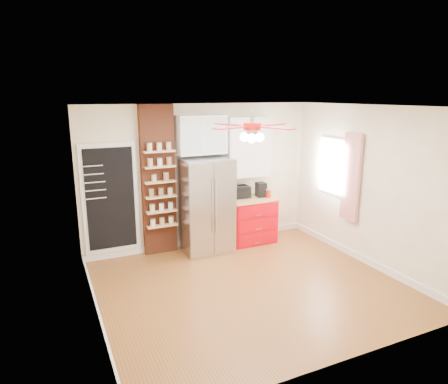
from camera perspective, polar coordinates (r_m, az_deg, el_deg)
name	(u,v)px	position (r m, az deg, el deg)	size (l,w,h in m)	color
floor	(249,286)	(6.31, 3.66, -13.22)	(4.50, 4.50, 0.00)	brown
ceiling	(252,106)	(5.62, 4.09, 12.11)	(4.50, 4.50, 0.00)	white
wall_back	(201,176)	(7.59, -3.33, 2.28)	(4.50, 0.02, 2.70)	#FDF6CB
wall_front	(345,248)	(4.26, 16.87, -7.63)	(4.50, 0.02, 2.70)	#FDF6CB
wall_left	(89,221)	(5.18, -18.67, -3.93)	(0.02, 4.00, 2.70)	#FDF6CB
wall_right	(369,187)	(7.14, 19.95, 0.74)	(0.02, 4.00, 2.70)	#FDF6CB
chalkboard	(110,199)	(7.19, -15.92, -0.93)	(0.95, 0.05, 1.95)	white
brick_pillar	(158,181)	(7.26, -9.37, 1.58)	(0.60, 0.16, 2.70)	brown
fridge	(206,205)	(7.35, -2.59, -1.90)	(0.90, 0.70, 1.75)	#ADADB1
upper_glass_cabinet	(201,135)	(7.29, -3.28, 8.17)	(0.90, 0.35, 0.70)	white
red_cabinet	(251,220)	(7.91, 3.84, -3.97)	(0.94, 0.64, 0.90)	red
upper_shelf_unit	(248,147)	(7.75, 3.41, 6.46)	(0.90, 0.30, 1.15)	white
window	(333,166)	(7.74, 15.34, 3.55)	(0.04, 0.75, 1.05)	white
curtain	(351,177)	(7.32, 17.73, 2.02)	(0.06, 0.40, 1.55)	red
ceiling_fan	(252,127)	(5.64, 4.04, 9.31)	(1.40, 1.40, 0.44)	silver
toaster_oven	(238,192)	(7.75, 2.08, 0.00)	(0.42, 0.28, 0.23)	black
coffee_maker	(261,190)	(7.86, 5.29, 0.35)	(0.18, 0.20, 0.28)	black
canister_left	(268,194)	(7.82, 6.34, -0.25)	(0.10, 0.10, 0.15)	#A21E09
canister_right	(266,192)	(7.99, 6.06, -0.02)	(0.11, 0.11, 0.13)	red
pantry_jar_oats	(154,178)	(7.11, -9.98, 1.96)	(0.09, 0.09, 0.11)	beige
pantry_jar_beans	(166,177)	(7.11, -8.26, 2.12)	(0.10, 0.10, 0.14)	olive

